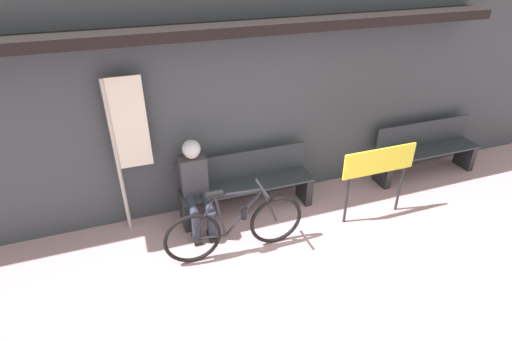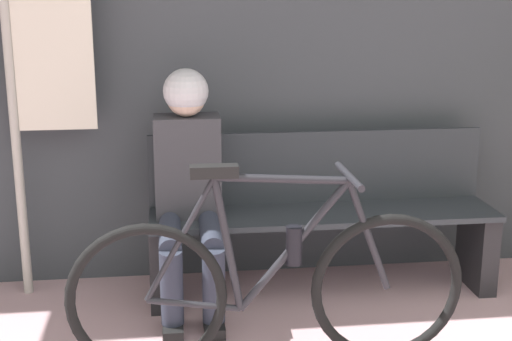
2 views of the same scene
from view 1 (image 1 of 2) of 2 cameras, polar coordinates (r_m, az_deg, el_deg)
The scene contains 8 objects.
ground_plane at distance 4.40m, azimuth 11.01°, elevation -21.11°, with size 24.00×24.00×0.00m, color #C69EA3.
storefront_wall at distance 5.37m, azimuth -0.87°, elevation 11.50°, with size 12.00×0.56×3.20m.
park_bench_near at distance 5.56m, azimuth -1.42°, elevation -2.06°, with size 1.86×0.42×0.87m.
bicycle at distance 4.87m, azimuth -2.91°, elevation -8.06°, with size 1.75×0.40×0.93m.
person_seated at distance 5.16m, azimuth -8.66°, elevation -1.40°, with size 0.34×0.64×1.25m.
park_bench_far at distance 7.01m, azimuth 23.08°, elevation 2.61°, with size 1.75×0.42×0.87m.
banner_pole at distance 5.06m, azimuth -18.14°, elevation 4.54°, with size 0.45×0.05×2.06m.
signboard at distance 5.48m, azimuth 17.14°, elevation 0.63°, with size 1.06×0.04×1.06m.
Camera 1 is at (-1.64, -2.25, 3.41)m, focal length 28.00 mm.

